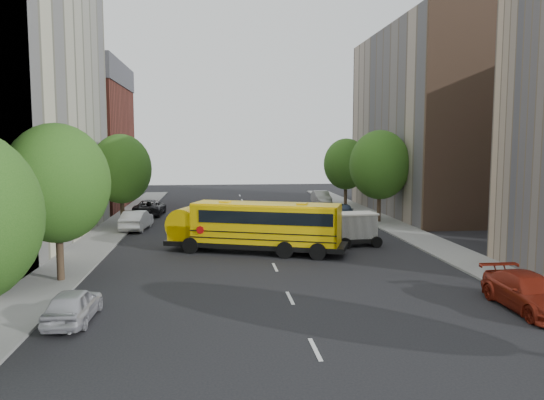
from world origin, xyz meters
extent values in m
plane|color=black|center=(0.00, 0.00, 0.00)|extent=(120.00, 120.00, 0.00)
cube|color=slate|center=(-11.50, 5.00, 0.06)|extent=(3.00, 80.00, 0.12)
cube|color=slate|center=(11.50, 5.00, 0.06)|extent=(3.00, 80.00, 0.12)
cube|color=silver|center=(0.00, 10.00, 0.01)|extent=(0.15, 64.00, 0.01)
cube|color=maroon|center=(-18.00, 28.00, 6.50)|extent=(10.00, 15.00, 13.00)
cube|color=tan|center=(18.00, 20.00, 9.00)|extent=(10.00, 22.00, 18.00)
cube|color=brown|center=(18.00, 9.00, 9.00)|extent=(10.10, 0.30, 18.00)
cylinder|color=yellow|center=(28.00, 28.00, 17.50)|extent=(1.00, 1.00, 35.00)
cylinder|color=#38281C|center=(-11.00, -4.00, 1.44)|extent=(0.36, 0.36, 2.88)
ellipsoid|color=#215215|center=(-11.00, -4.00, 4.96)|extent=(5.12, 5.12, 5.89)
cylinder|color=#38281C|center=(-11.00, 14.00, 1.40)|extent=(0.36, 0.36, 2.81)
ellipsoid|color=#215215|center=(-11.00, 14.00, 4.84)|extent=(4.99, 4.99, 5.74)
cylinder|color=#38281C|center=(11.00, 14.00, 1.48)|extent=(0.36, 0.36, 2.95)
ellipsoid|color=#215215|center=(11.00, 14.00, 5.08)|extent=(5.25, 5.25, 6.04)
cylinder|color=#38281C|center=(11.00, 26.00, 1.37)|extent=(0.36, 0.36, 2.74)
ellipsoid|color=#215215|center=(11.00, 26.00, 4.71)|extent=(4.86, 4.86, 5.59)
cube|color=black|center=(-0.78, 2.22, 0.56)|extent=(11.69, 6.36, 0.31)
cube|color=yellow|center=(-0.10, 1.97, 1.90)|extent=(9.55, 5.54, 2.36)
cube|color=yellow|center=(-5.22, 3.82, 1.18)|extent=(2.54, 2.84, 1.03)
cube|color=black|center=(-4.20, 3.45, 2.41)|extent=(1.28, 2.39, 1.23)
cube|color=yellow|center=(-0.10, 1.97, 3.10)|extent=(9.48, 5.35, 0.14)
cube|color=black|center=(0.09, 1.90, 2.41)|extent=(8.80, 5.32, 0.77)
cube|color=black|center=(-0.10, 1.97, 1.08)|extent=(9.57, 5.60, 0.06)
cube|color=black|center=(-0.10, 1.97, 1.49)|extent=(9.57, 5.60, 0.06)
cube|color=yellow|center=(4.29, 0.39, 1.90)|extent=(1.01, 2.46, 2.36)
cube|color=yellow|center=(-2.71, 2.91, 3.20)|extent=(0.79, 0.79, 0.10)
cube|color=yellow|center=(2.12, 1.17, 3.20)|extent=(0.79, 0.79, 0.10)
cylinder|color=yellow|center=(-5.22, 3.82, 1.69)|extent=(2.83, 2.95, 2.15)
cylinder|color=red|center=(-4.33, 2.03, 1.54)|extent=(0.50, 0.21, 0.51)
cylinder|color=black|center=(-4.97, 2.37, 0.51)|extent=(1.07, 0.64, 1.03)
cylinder|color=black|center=(-4.11, 4.78, 0.51)|extent=(1.07, 0.64, 1.03)
cylinder|color=black|center=(0.91, 0.25, 0.51)|extent=(1.07, 0.64, 1.03)
cylinder|color=black|center=(1.78, 2.66, 0.51)|extent=(1.07, 0.64, 1.03)
cylinder|color=black|center=(2.84, -0.45, 0.51)|extent=(1.07, 0.64, 1.03)
cylinder|color=black|center=(3.71, 1.96, 0.51)|extent=(1.07, 0.64, 1.03)
cube|color=black|center=(4.89, 3.65, 0.44)|extent=(5.46, 2.36, 0.26)
cube|color=silver|center=(5.33, 3.70, 1.37)|extent=(4.22, 2.13, 1.59)
cube|color=silver|center=(2.96, 3.43, 1.10)|extent=(1.42, 1.81, 1.06)
cube|color=silver|center=(5.33, 3.70, 2.20)|extent=(4.41, 2.24, 0.11)
cylinder|color=black|center=(3.07, 2.55, 0.37)|extent=(0.76, 0.30, 0.74)
cylinder|color=black|center=(2.86, 4.30, 0.37)|extent=(0.76, 0.30, 0.74)
cylinder|color=black|center=(5.17, 2.79, 0.37)|extent=(0.76, 0.30, 0.74)
cylinder|color=black|center=(4.97, 4.54, 0.37)|extent=(0.76, 0.30, 0.74)
cylinder|color=black|center=(7.09, 3.02, 0.37)|extent=(0.76, 0.30, 0.74)
cylinder|color=black|center=(6.89, 4.77, 0.37)|extent=(0.76, 0.30, 0.74)
imported|color=#B9B8C0|center=(-8.80, -10.24, 0.67)|extent=(1.68, 3.96, 1.34)
imported|color=silver|center=(-9.60, 12.17, 0.80)|extent=(2.17, 4.98, 1.59)
imported|color=black|center=(-9.60, 21.08, 0.77)|extent=(2.88, 5.66, 1.53)
imported|color=maroon|center=(9.60, -10.76, 0.75)|extent=(2.11, 5.17, 1.50)
imported|color=#35435D|center=(8.80, 17.60, 0.66)|extent=(1.66, 3.89, 1.31)
imported|color=#A09F9A|center=(8.80, 28.53, 0.77)|extent=(1.68, 4.69, 1.54)
camera|label=1|loc=(-3.28, -30.89, 6.86)|focal=35.00mm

